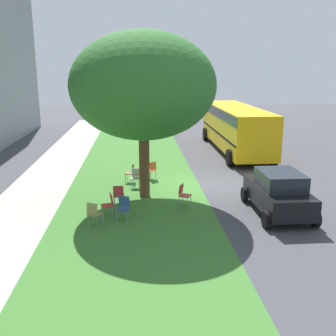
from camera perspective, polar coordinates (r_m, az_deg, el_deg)
The scene contains 14 objects.
ground at distance 18.55m, azimuth 5.17°, elevation -2.51°, with size 80.00×80.00×0.00m, color #424247.
grass_verge at distance 18.30m, azimuth -4.77°, elevation -2.73°, with size 48.00×6.00×0.01m, color #3D752D.
sidewalk_strip at distance 18.85m, azimuth -18.28°, elevation -2.91°, with size 48.00×2.80×0.01m, color #ADA89E.
street_tree at distance 16.15m, azimuth -3.61°, elevation 11.72°, with size 5.87×5.87×6.81m.
chair_0 at distance 15.67m, azimuth -7.14°, elevation -3.77°, with size 0.43×0.43×0.88m.
chair_1 at distance 15.65m, azimuth 2.25°, elevation -3.69°, with size 0.56×0.56×0.88m.
chair_2 at distance 19.39m, azimuth -2.40°, elevation -0.12°, with size 0.59×0.59×0.88m.
chair_3 at distance 14.28m, azimuth -6.44°, elevation -5.56°, with size 0.51×0.51×0.88m.
chair_4 at distance 14.70m, azimuth -8.54°, elevation -5.05°, with size 0.51×0.51×0.88m.
chair_5 at distance 18.95m, azimuth -5.34°, elevation -0.52°, with size 0.49×0.49×0.88m.
chair_6 at distance 18.13m, azimuth -4.69°, elevation -1.19°, with size 0.50×0.50×0.88m.
chair_7 at distance 13.88m, azimuth -10.65°, elevation -6.32°, with size 0.56×0.55×0.88m.
parked_car at distance 15.31m, azimuth 15.62°, elevation -3.38°, with size 3.70×1.92×1.65m.
school_bus at distance 26.12m, azimuth 9.71°, elevation 6.22°, with size 10.40×2.80×2.88m.
Camera 1 is at (-17.50, 3.05, 5.36)m, focal length 42.27 mm.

